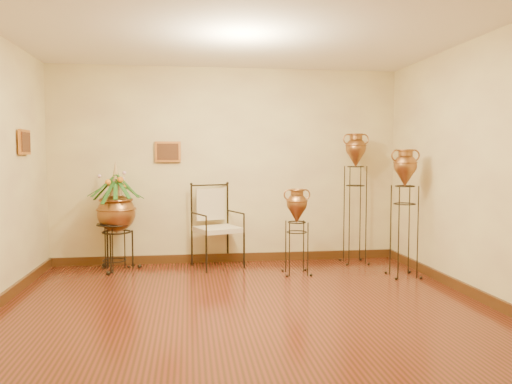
{
  "coord_description": "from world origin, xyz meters",
  "views": [
    {
      "loc": [
        -0.57,
        -4.7,
        1.52
      ],
      "look_at": [
        0.25,
        1.3,
        1.1
      ],
      "focal_mm": 35.0,
      "sensor_mm": 36.0,
      "label": 1
    }
  ],
  "objects": [
    {
      "name": "ground",
      "position": [
        0.0,
        0.0,
        0.0
      ],
      "size": [
        5.0,
        5.0,
        0.0
      ],
      "primitive_type": "plane",
      "color": "maroon",
      "rests_on": "ground"
    },
    {
      "name": "room_shell",
      "position": [
        -0.01,
        0.01,
        1.73
      ],
      "size": [
        5.02,
        5.02,
        2.81
      ],
      "color": "#F7EF9F",
      "rests_on": "ground"
    },
    {
      "name": "amphora_tall",
      "position": [
        1.8,
        2.15,
        0.96
      ],
      "size": [
        0.49,
        0.49,
        1.88
      ],
      "rotation": [
        0.0,
        0.0,
        0.42
      ],
      "color": "black",
      "rests_on": "ground"
    },
    {
      "name": "amphora_mid",
      "position": [
        2.15,
        1.28,
        0.83
      ],
      "size": [
        0.4,
        0.4,
        1.65
      ],
      "rotation": [
        0.0,
        0.0,
        0.09
      ],
      "color": "black",
      "rests_on": "ground"
    },
    {
      "name": "amphora_short",
      "position": [
        0.82,
        1.59,
        0.57
      ],
      "size": [
        0.42,
        0.42,
        1.14
      ],
      "rotation": [
        0.0,
        0.0,
        0.26
      ],
      "color": "black",
      "rests_on": "ground"
    },
    {
      "name": "planter_urn",
      "position": [
        -1.53,
        2.15,
        0.84
      ],
      "size": [
        1.05,
        1.05,
        1.5
      ],
      "rotation": [
        0.0,
        0.0,
        0.39
      ],
      "color": "black",
      "rests_on": "ground"
    },
    {
      "name": "armchair",
      "position": [
        -0.17,
        2.15,
        0.58
      ],
      "size": [
        0.82,
        0.79,
        1.15
      ],
      "rotation": [
        0.0,
        0.0,
        0.37
      ],
      "color": "black",
      "rests_on": "ground"
    },
    {
      "name": "side_table",
      "position": [
        -1.57,
        2.15,
        0.33
      ],
      "size": [
        0.58,
        0.58,
        0.81
      ],
      "rotation": [
        0.0,
        0.0,
        0.42
      ],
      "color": "black",
      "rests_on": "ground"
    }
  ]
}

